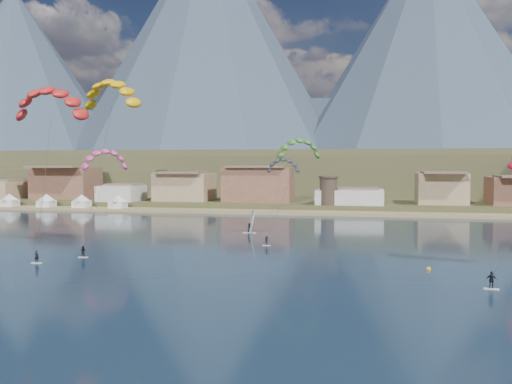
% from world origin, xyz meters
% --- Properties ---
extents(ground, '(2400.00, 2400.00, 0.00)m').
position_xyz_m(ground, '(0.00, 0.00, 0.00)').
color(ground, black).
rests_on(ground, ground).
extents(beach, '(2200.00, 12.00, 0.90)m').
position_xyz_m(beach, '(0.00, 106.00, 0.25)').
color(beach, tan).
rests_on(beach, ground).
extents(land, '(2200.00, 900.00, 4.00)m').
position_xyz_m(land, '(0.00, 560.00, 0.00)').
color(land, brown).
rests_on(land, ground).
extents(foothills, '(940.00, 210.00, 18.00)m').
position_xyz_m(foothills, '(22.39, 232.47, 9.08)').
color(foothills, brown).
rests_on(foothills, ground).
extents(mountain_ridge, '(2060.00, 480.00, 400.00)m').
position_xyz_m(mountain_ridge, '(-14.60, 823.65, 150.31)').
color(mountain_ridge, '#2B3649').
rests_on(mountain_ridge, ground).
extents(town, '(400.00, 24.00, 12.00)m').
position_xyz_m(town, '(-40.00, 122.00, 8.00)').
color(town, silver).
rests_on(town, ground).
extents(watchtower, '(5.82, 5.82, 8.60)m').
position_xyz_m(watchtower, '(5.00, 114.00, 6.37)').
color(watchtower, '#47382D').
rests_on(watchtower, ground).
extents(beach_tents, '(43.40, 6.40, 5.00)m').
position_xyz_m(beach_tents, '(-76.25, 106.00, 3.71)').
color(beach_tents, white).
rests_on(beach_tents, ground).
extents(kitesurfer_red, '(13.20, 16.68, 29.46)m').
position_xyz_m(kitesurfer_red, '(-35.31, 33.68, 25.16)').
color(kitesurfer_red, silver).
rests_on(kitesurfer_red, ground).
extents(kitesurfer_yellow, '(12.11, 15.02, 29.83)m').
position_xyz_m(kitesurfer_yellow, '(-26.17, 37.34, 26.75)').
color(kitesurfer_yellow, silver).
rests_on(kitesurfer_yellow, ground).
extents(kitesurfer_green, '(9.55, 15.19, 21.24)m').
position_xyz_m(kitesurfer_green, '(3.52, 55.38, 17.66)').
color(kitesurfer_green, silver).
rests_on(kitesurfer_green, ground).
extents(distant_kite_pink, '(10.43, 9.48, 19.18)m').
position_xyz_m(distant_kite_pink, '(-38.52, 59.19, 15.90)').
color(distant_kite_pink, '#262626').
rests_on(distant_kite_pink, ground).
extents(distant_kite_dark, '(7.96, 5.87, 17.19)m').
position_xyz_m(distant_kite_dark, '(-2.20, 73.44, 14.45)').
color(distant_kite_dark, '#262626').
rests_on(distant_kite_dark, ground).
extents(windsurfer, '(2.75, 3.02, 4.73)m').
position_xyz_m(windsurfer, '(-7.06, 60.54, 1.50)').
color(windsurfer, silver).
rests_on(windsurfer, ground).
extents(buoy, '(0.64, 0.64, 0.64)m').
position_xyz_m(buoy, '(24.91, 26.59, 0.11)').
color(buoy, yellow).
rests_on(buoy, ground).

